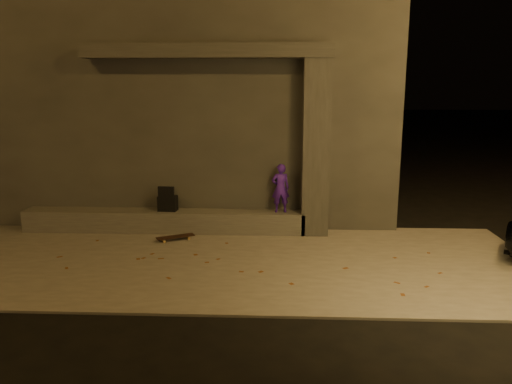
{
  "coord_description": "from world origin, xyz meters",
  "views": [
    {
      "loc": [
        0.92,
        -6.49,
        3.11
      ],
      "look_at": [
        0.55,
        2.0,
        1.29
      ],
      "focal_mm": 35.0,
      "sensor_mm": 36.0,
      "label": 1
    }
  ],
  "objects_px": {
    "column": "(316,149)",
    "backpack": "(168,202)",
    "skateboarder": "(281,188)",
    "skateboard": "(176,237)"
  },
  "relations": [
    {
      "from": "column",
      "to": "backpack",
      "type": "xyz_separation_m",
      "value": [
        -3.11,
        0.0,
        -1.16
      ]
    },
    {
      "from": "skateboard",
      "to": "column",
      "type": "bearing_deg",
      "value": -15.35
    },
    {
      "from": "skateboard",
      "to": "skateboarder",
      "type": "bearing_deg",
      "value": -11.21
    },
    {
      "from": "column",
      "to": "skateboarder",
      "type": "xyz_separation_m",
      "value": [
        -0.71,
        0.0,
        -0.84
      ]
    },
    {
      "from": "skateboarder",
      "to": "backpack",
      "type": "xyz_separation_m",
      "value": [
        -2.4,
        0.0,
        -0.33
      ]
    },
    {
      "from": "skateboarder",
      "to": "skateboard",
      "type": "bearing_deg",
      "value": 9.46
    },
    {
      "from": "backpack",
      "to": "column",
      "type": "bearing_deg",
      "value": 4.14
    },
    {
      "from": "column",
      "to": "backpack",
      "type": "bearing_deg",
      "value": 180.0
    },
    {
      "from": "backpack",
      "to": "skateboard",
      "type": "height_order",
      "value": "backpack"
    },
    {
      "from": "backpack",
      "to": "skateboard",
      "type": "xyz_separation_m",
      "value": [
        0.28,
        -0.65,
        -0.57
      ]
    }
  ]
}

